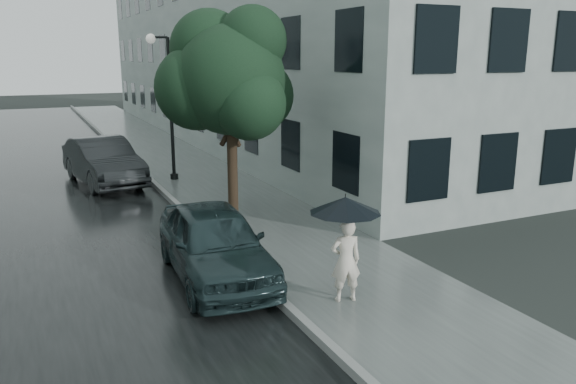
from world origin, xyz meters
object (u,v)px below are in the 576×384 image
street_tree (229,78)px  lamp_post (166,98)px  pedestrian (346,261)px  car_near (215,243)px  car_far (103,161)px

street_tree → lamp_post: (-0.25, 5.83, -0.87)m
pedestrian → car_near: size_ratio=0.36×
pedestrian → car_far: 11.85m
lamp_post → car_near: (-1.35, -9.34, -2.12)m
car_near → lamp_post: bearing=84.9°
car_near → car_far: car_far is taller
car_near → car_far: size_ratio=0.90×
pedestrian → car_far: (-2.57, 11.57, 0.02)m
pedestrian → street_tree: street_tree is taller
lamp_post → car_far: (-2.18, 0.23, -2.06)m
car_far → street_tree: bearing=-77.0°
street_tree → car_near: (-1.60, -3.50, -2.99)m
street_tree → car_near: bearing=-114.5°
pedestrian → car_far: size_ratio=0.32×
lamp_post → street_tree: bearing=-69.3°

